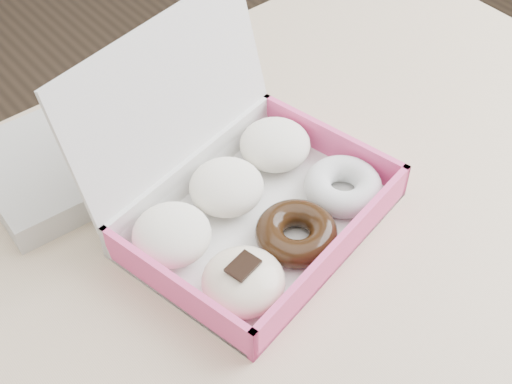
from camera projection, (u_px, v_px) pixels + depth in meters
table at (266, 304)px, 0.83m from camera, size 1.20×0.80×0.75m
donut_box at (247, 199)px, 0.79m from camera, size 0.33×0.31×0.21m
newspapers at (75, 158)px, 0.86m from camera, size 0.23×0.19×0.04m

